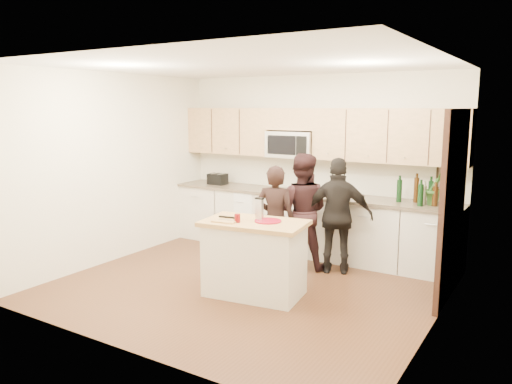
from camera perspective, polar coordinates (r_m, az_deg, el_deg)
The scene contains 21 objects.
floor at distance 6.37m, azimuth -1.09°, elevation -10.68°, with size 4.50×4.50×0.00m, color #502D1B.
room_shell at distance 5.99m, azimuth -1.14°, elevation 5.03°, with size 4.52×4.02×2.71m.
back_cabinetry at distance 7.65m, azimuth 5.76°, elevation -3.55°, with size 4.50×0.66×0.94m.
upper_cabinetry at distance 7.57m, azimuth 6.65°, elevation 6.80°, with size 4.50×0.33×0.75m.
microwave at distance 7.70m, azimuth 4.18°, elevation 5.45°, with size 0.76×0.41×0.40m.
doorway at distance 6.10m, azimuth 21.68°, elevation -1.00°, with size 0.06×1.25×2.20m.
framed_picture at distance 7.18m, azimuth 21.07°, elevation 1.55°, with size 0.30×0.03×0.38m.
dish_towel at distance 7.88m, azimuth -1.03°, elevation -0.67°, with size 0.34×0.60×0.48m.
island at distance 5.95m, azimuth -0.18°, elevation -7.54°, with size 1.28×0.86×0.90m.
red_plate at distance 5.81m, azimuth 1.38°, elevation -3.33°, with size 0.31×0.31×0.02m, color maroon.
box_grater at distance 5.84m, azimuth 0.40°, elevation -1.87°, with size 0.10×0.06×0.26m.
drink_glass at distance 5.77m, azimuth -2.15°, elevation -3.01°, with size 0.07×0.07×0.10m, color maroon.
cutting_board at distance 5.82m, azimuth -3.50°, elevation -3.32°, with size 0.28×0.20×0.02m, color tan.
tongs at distance 5.93m, azimuth -3.23°, elevation -2.89°, with size 0.23×0.03×0.02m, color black.
knife at distance 5.83m, azimuth -3.40°, elevation -3.17°, with size 0.21×0.02×0.01m, color silver.
toaster at distance 8.36m, azimuth -4.41°, elevation 1.50°, with size 0.29×0.22×0.18m.
bottle_cluster at distance 6.97m, azimuth 18.31°, elevation 0.11°, with size 0.55×0.33×0.40m.
orchid at distance 6.96m, azimuth 19.78°, elevation 0.44°, with size 0.25×0.20×0.45m, color #3C732E.
woman_left at distance 6.62m, azimuth 2.20°, elevation -3.25°, with size 0.54×0.35×1.47m, color black.
woman_center at distance 6.90m, azimuth 5.18°, elevation -2.19°, with size 0.78×0.61×1.60m, color black.
woman_right at distance 6.74m, azimuth 9.37°, elevation -2.73°, with size 0.92×0.38×1.56m, color black.
Camera 1 is at (3.23, -5.02, 2.22)m, focal length 35.00 mm.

